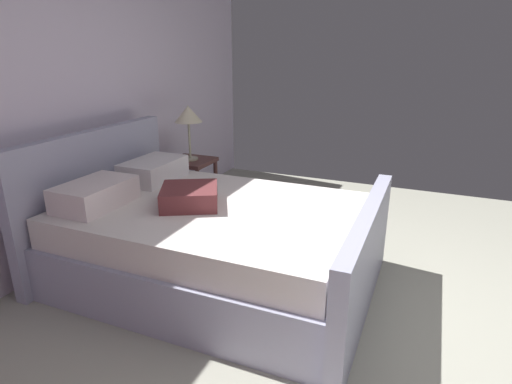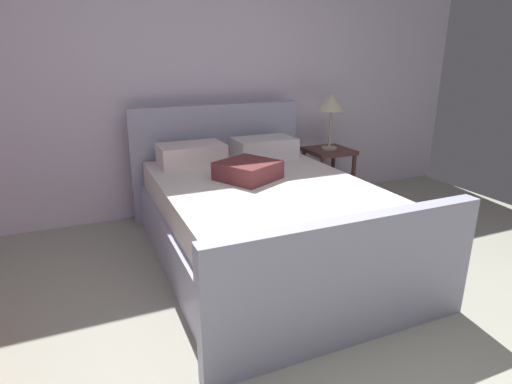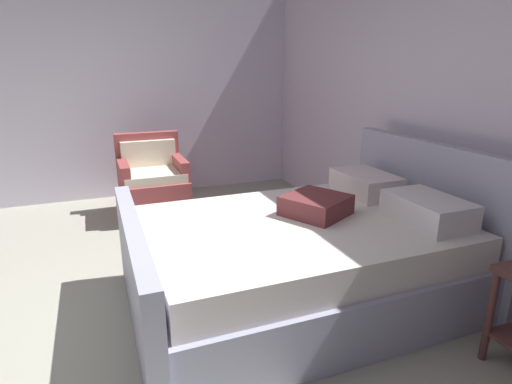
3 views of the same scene
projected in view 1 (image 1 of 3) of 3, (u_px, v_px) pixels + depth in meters
name	position (u px, v px, depth m)	size (l,w,h in m)	color
ground_plane	(415.00, 334.00, 2.66)	(6.06, 5.56, 0.02)	#A3A392
wall_back	(51.00, 94.00, 3.27)	(6.18, 0.12, 2.75)	silver
bed	(209.00, 238.00, 3.19)	(1.67, 2.32, 1.09)	#A1A2BB
nightstand_right	(191.00, 177.00, 4.49)	(0.44, 0.44, 0.60)	#56302C
table_lamp_right	(188.00, 116.00, 4.28)	(0.28, 0.28, 0.56)	#B7B293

